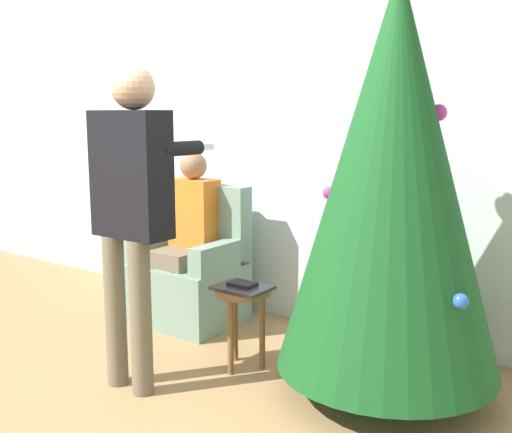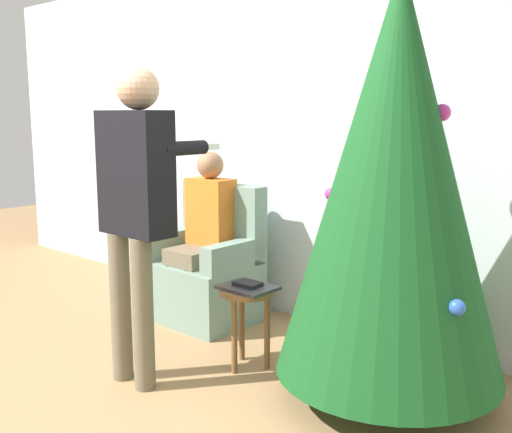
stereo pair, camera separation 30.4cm
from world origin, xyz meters
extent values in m
cube|color=silver|center=(0.00, 2.23, 1.35)|extent=(8.00, 0.06, 2.70)
cylinder|color=brown|center=(1.04, 1.44, 0.08)|extent=(0.10, 0.10, 0.16)
cone|color=#144C1E|center=(1.04, 1.44, 1.22)|extent=(1.20, 1.20, 2.11)
sphere|color=#B23399|center=(0.79, 1.51, 1.39)|extent=(0.06, 0.06, 0.06)
sphere|color=white|center=(0.97, 1.55, 1.84)|extent=(0.08, 0.08, 0.08)
sphere|color=#B23399|center=(0.72, 1.35, 1.11)|extent=(0.06, 0.06, 0.06)
sphere|color=#2856B2|center=(1.48, 1.26, 0.66)|extent=(0.08, 0.08, 0.08)
sphere|color=white|center=(0.94, 1.55, 1.80)|extent=(0.10, 0.10, 0.10)
sphere|color=#B23399|center=(1.23, 1.55, 1.54)|extent=(0.09, 0.09, 0.09)
cube|color=gray|center=(-0.65, 1.68, 0.22)|extent=(0.77, 0.61, 0.44)
cube|color=gray|center=(-0.65, 1.91, 0.73)|extent=(0.77, 0.14, 0.57)
cube|color=gray|center=(-0.97, 1.68, 0.54)|extent=(0.12, 0.55, 0.20)
cube|color=gray|center=(-0.32, 1.68, 0.54)|extent=(0.12, 0.55, 0.20)
cylinder|color=#6B604C|center=(-0.75, 1.48, 0.22)|extent=(0.11, 0.11, 0.44)
cylinder|color=#6B604C|center=(-0.55, 1.48, 0.22)|extent=(0.11, 0.11, 0.44)
cube|color=#6B604C|center=(-0.65, 1.63, 0.50)|extent=(0.32, 0.40, 0.12)
cube|color=orange|center=(-0.65, 1.78, 0.81)|extent=(0.36, 0.20, 0.50)
sphere|color=#936B4C|center=(-0.65, 1.78, 1.16)|extent=(0.20, 0.20, 0.20)
cylinder|color=#6B604C|center=(-0.26, 0.66, 0.43)|extent=(0.12, 0.12, 0.87)
cylinder|color=#6B604C|center=(-0.05, 0.66, 0.43)|extent=(0.12, 0.12, 0.87)
cube|color=black|center=(-0.16, 0.72, 1.21)|extent=(0.46, 0.20, 0.69)
sphere|color=tan|center=(-0.16, 0.76, 1.68)|extent=(0.24, 0.24, 0.24)
cylinder|color=black|center=(-0.35, 0.91, 1.35)|extent=(0.08, 0.30, 0.08)
cylinder|color=black|center=(0.04, 0.91, 1.35)|extent=(0.08, 0.30, 0.08)
cube|color=white|center=(0.04, 1.10, 1.35)|extent=(0.04, 0.14, 0.04)
cylinder|color=brown|center=(0.19, 1.26, 0.48)|extent=(0.34, 0.34, 0.03)
cylinder|color=brown|center=(0.19, 1.14, 0.23)|extent=(0.04, 0.04, 0.47)
cylinder|color=brown|center=(0.30, 1.32, 0.23)|extent=(0.04, 0.04, 0.47)
cylinder|color=brown|center=(0.09, 1.32, 0.23)|extent=(0.04, 0.04, 0.47)
cube|color=#38383D|center=(0.19, 1.26, 0.51)|extent=(0.33, 0.25, 0.02)
cube|color=black|center=(0.19, 1.26, 0.53)|extent=(0.16, 0.11, 0.02)
camera|label=1|loc=(2.28, -1.51, 1.54)|focal=42.00mm
camera|label=2|loc=(2.52, -1.32, 1.54)|focal=42.00mm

